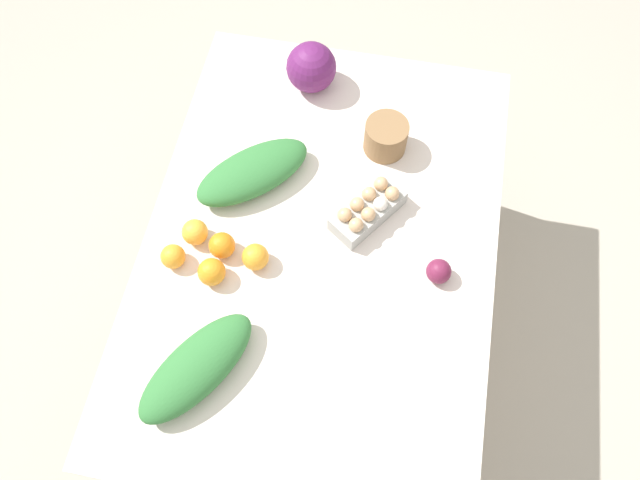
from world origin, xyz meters
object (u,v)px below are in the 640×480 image
Objects in this scene: orange_4 at (195,232)px; orange_2 at (173,256)px; orange_3 at (255,257)px; egg_carton at (368,209)px; orange_1 at (212,272)px; paper_bag at (386,137)px; greens_bunch_dandelion at (253,172)px; cabbage_purple at (311,67)px; orange_0 at (222,245)px; greens_bunch_kale at (197,367)px; beet_root at (439,271)px.

orange_2 is at bearing 154.45° from orange_4.
orange_3 is at bearing -103.04° from orange_4.
egg_carton is 3.17× the size of orange_1.
paper_bag is at bearing -37.78° from orange_1.
orange_1 is (-0.34, 0.04, -0.01)m from greens_bunch_dandelion.
greens_bunch_dandelion is at bearing -27.64° from orange_4.
orange_4 is (0.11, 0.08, -0.00)m from orange_1.
cabbage_purple is 0.68m from orange_3.
orange_0 is 1.01× the size of orange_4.
orange_3 is (-0.21, 0.29, -0.00)m from egg_carton.
paper_bag is 0.36× the size of greens_bunch_kale.
orange_4 reaches higher than orange_2.
orange_2 is 0.24m from orange_3.
beet_root and orange_2 have the same top height.
greens_bunch_kale is (-0.81, 0.38, -0.01)m from paper_bag.
paper_bag reaches higher than orange_1.
paper_bag reaches higher than orange_3.
orange_0 is (-0.20, 0.40, -0.00)m from egg_carton.
orange_3 is (-0.47, 0.31, -0.02)m from paper_bag.
orange_3 is (0.07, -0.11, -0.00)m from orange_1.
greens_bunch_kale is at bearing 174.08° from cabbage_purple.
cabbage_purple is at bearing -14.23° from greens_bunch_dandelion.
paper_bag is 0.56m from orange_3.
orange_0 is 0.14m from orange_2.
egg_carton is 0.68× the size of greens_bunch_dandelion.
greens_bunch_dandelion is at bearing 69.94° from beet_root.
beet_root is 0.93× the size of orange_0.
cabbage_purple reaches higher than orange_3.
paper_bag reaches higher than beet_root.
greens_bunch_kale is at bearing -172.73° from orange_1.
orange_4 is at bearing 76.96° from orange_3.
beet_root is 0.52m from orange_3.
orange_1 is 0.13m from orange_3.
orange_2 is at bearing 100.11° from orange_3.
orange_3 reaches higher than beet_root.
cabbage_purple reaches higher than orange_4.
cabbage_purple is at bearing -20.11° from orange_2.
orange_0 is 0.09m from orange_4.
egg_carton is 0.37m from greens_bunch_dandelion.
paper_bag is 1.89× the size of orange_2.
cabbage_purple reaches higher than egg_carton.
greens_bunch_dandelion is (-0.20, 0.38, -0.01)m from paper_bag.
cabbage_purple reaches higher than orange_2.
paper_bag is 0.47m from beet_root.
cabbage_purple is 2.10× the size of orange_3.
orange_0 is at bearing 168.57° from cabbage_purple.
greens_bunch_kale reaches higher than orange_3.
orange_1 reaches higher than orange_4.
egg_carton reaches higher than beet_root.
greens_bunch_dandelion reaches higher than orange_0.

